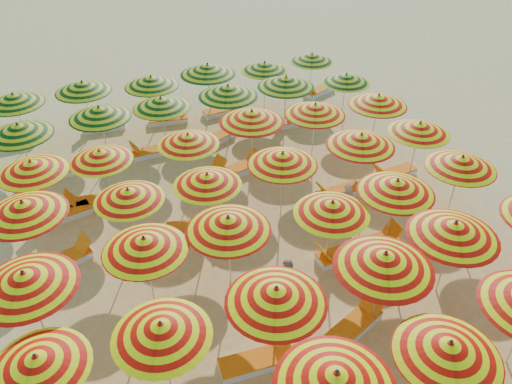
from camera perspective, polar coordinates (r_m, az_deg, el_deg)
ground at (r=15.74m, az=0.68°, el=-5.73°), size 120.00×120.00×0.00m
umbrella_8 at (r=9.95m, az=9.11°, el=-20.43°), size 2.93×2.93×2.51m
umbrella_9 at (r=11.09m, az=21.16°, el=-16.42°), size 2.78×2.78×2.35m
umbrella_12 at (r=11.25m, az=-23.73°, el=-17.38°), size 2.61×2.61×2.20m
umbrella_13 at (r=10.96m, az=-10.78°, el=-15.21°), size 2.82×2.82×2.29m
umbrella_14 at (r=11.20m, az=2.32°, el=-11.71°), size 2.86×2.86×2.46m
umbrella_15 at (r=12.22m, az=14.48°, el=-7.59°), size 2.56×2.56×2.56m
umbrella_16 at (r=13.73m, az=21.70°, el=-4.00°), size 2.53×2.53×2.51m
umbrella_18 at (r=12.60m, az=-24.88°, el=-9.09°), size 2.68×2.68×2.50m
umbrella_19 at (r=12.85m, az=-12.62°, el=-5.84°), size 2.88×2.88×2.35m
umbrella_20 at (r=13.09m, az=-3.18°, el=-3.62°), size 2.99×2.99×2.42m
umbrella_21 at (r=13.97m, az=8.70°, el=-1.80°), size 2.51×2.51×2.27m
umbrella_22 at (r=15.00m, az=15.78°, el=0.62°), size 2.99×2.99×2.41m
umbrella_23 at (r=16.89m, az=22.43°, el=3.16°), size 2.90×2.90×2.35m
umbrella_24 at (r=14.93m, az=-25.01°, el=-1.70°), size 2.35×2.35×2.45m
umbrella_25 at (r=14.91m, az=-14.37°, el=-0.29°), size 2.69×2.69×2.18m
umbrella_26 at (r=15.09m, az=-5.59°, el=1.44°), size 2.51×2.51×2.23m
umbrella_27 at (r=15.75m, az=3.05°, el=3.81°), size 2.79×2.79×2.40m
umbrella_28 at (r=17.00m, az=11.91°, el=5.84°), size 2.97×2.97×2.46m
umbrella_29 at (r=18.54m, az=18.17°, el=6.95°), size 2.41×2.41×2.32m
umbrella_30 at (r=16.92m, az=-24.26°, el=2.64°), size 2.74×2.74×2.33m
umbrella_31 at (r=17.01m, az=-17.38°, el=4.01°), size 2.63×2.63×2.19m
umbrella_32 at (r=17.21m, az=-7.77°, el=5.99°), size 2.50×2.50×2.25m
umbrella_33 at (r=18.02m, az=-0.48°, el=8.63°), size 3.16×3.16×2.52m
umbrella_34 at (r=18.81m, az=6.77°, el=9.35°), size 2.76×2.76×2.44m
umbrella_35 at (r=20.00m, az=13.79°, el=10.14°), size 2.73×2.73×2.41m
umbrella_36 at (r=19.17m, az=-25.48°, el=6.45°), size 2.56×2.56×2.42m
umbrella_37 at (r=19.37m, az=-17.46°, el=8.67°), size 2.43×2.43×2.42m
umbrella_38 at (r=19.70m, az=-10.79°, el=9.98°), size 2.35×2.35×2.35m
umbrella_39 at (r=20.03m, az=-3.21°, el=11.46°), size 3.08×3.08×2.52m
umbrella_40 at (r=20.91m, az=3.44°, el=12.45°), size 2.52×2.52×2.49m
umbrella_41 at (r=22.20m, az=10.25°, el=12.65°), size 2.72×2.72×2.20m
umbrella_42 at (r=21.71m, az=-25.94°, el=9.54°), size 2.85×2.85×2.39m
umbrella_43 at (r=21.76m, az=-19.19°, el=11.30°), size 2.36×2.36×2.42m
umbrella_44 at (r=21.57m, az=-11.87°, el=12.27°), size 2.88×2.88×2.40m
umbrella_45 at (r=22.09m, az=-5.54°, el=13.78°), size 2.53×2.53×2.54m
umbrella_46 at (r=22.95m, az=1.00°, el=14.15°), size 2.80×2.80×2.27m
umbrella_47 at (r=24.31m, az=6.40°, el=15.02°), size 2.28×2.28×2.19m
lounger_6 at (r=12.60m, az=0.03°, el=-18.79°), size 1.77×0.71×0.69m
lounger_7 at (r=13.51m, az=11.25°, el=-14.65°), size 1.83×1.16×0.69m
lounger_8 at (r=15.33m, az=9.83°, el=-6.99°), size 1.76×0.66×0.69m
lounger_9 at (r=15.88m, az=13.31°, el=-5.73°), size 1.76×0.68×0.69m
lounger_10 at (r=15.94m, az=-21.12°, el=-7.32°), size 1.83×1.11×0.69m
lounger_11 at (r=16.16m, az=-7.04°, el=-4.05°), size 1.82×0.98×0.69m
lounger_12 at (r=17.81m, az=9.43°, el=-0.03°), size 1.77×0.69×0.69m
lounger_13 at (r=19.24m, az=15.42°, el=2.03°), size 1.78×0.73×0.69m
lounger_14 at (r=17.76m, az=-21.20°, el=-2.42°), size 1.81×0.92×0.69m
lounger_15 at (r=18.04m, az=-18.29°, el=-1.07°), size 1.79×0.78×0.69m
lounger_16 at (r=18.50m, az=-5.77°, el=1.80°), size 1.83×1.13×0.69m
lounger_17 at (r=18.86m, az=-1.82°, el=2.71°), size 1.82×0.99×0.69m
lounger_18 at (r=20.14m, az=-22.69°, el=2.01°), size 1.77×0.69×0.69m
lounger_19 at (r=20.35m, az=-11.72°, el=4.59°), size 1.76×0.65×0.69m
lounger_20 at (r=20.86m, az=-4.64°, el=6.09°), size 1.82×1.24×0.69m
lounger_21 at (r=22.17m, az=4.18°, el=8.01°), size 1.74×0.62×0.69m
lounger_22 at (r=22.80m, az=-26.15°, el=5.05°), size 1.74×0.61×0.69m
lounger_23 at (r=22.72m, az=-17.02°, el=7.19°), size 1.78×0.75×0.69m
lounger_24 at (r=22.66m, az=-9.89°, el=8.19°), size 1.80×0.82×0.69m
lounger_25 at (r=23.15m, az=-3.86°, el=9.27°), size 1.79×0.80×0.69m
lounger_26 at (r=25.22m, az=7.16°, el=11.38°), size 1.82×1.17×0.69m
beachgoer_b at (r=13.68m, az=3.53°, el=-9.91°), size 0.67×0.76×1.29m
beachgoer_a at (r=16.35m, az=10.23°, el=-1.25°), size 0.63×0.53×1.48m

